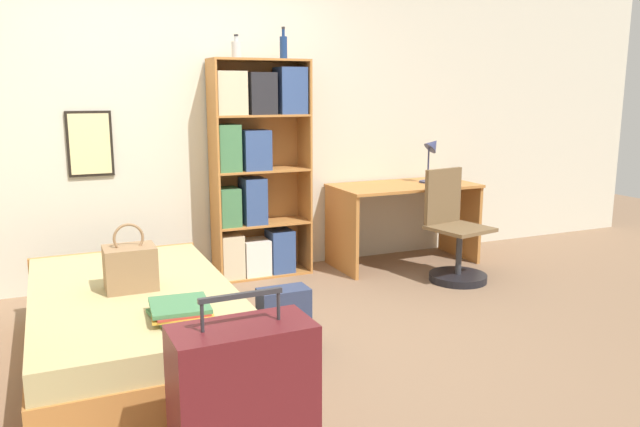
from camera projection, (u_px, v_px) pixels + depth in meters
ground_plane at (237, 344)px, 3.93m from camera, size 14.00×14.00×0.00m
wall_back at (178, 124)px, 5.10m from camera, size 10.00×0.09×2.60m
bed at (134, 324)px, 3.66m from camera, size 1.14×1.98×0.44m
handbag at (130, 267)px, 3.58m from camera, size 0.29×0.23×0.39m
book_stack_on_bed at (180, 310)px, 3.15m from camera, size 0.34×0.37×0.07m
suitcase at (244, 408)px, 2.44m from camera, size 0.56×0.29×0.82m
bookcase at (254, 171)px, 5.21m from camera, size 0.82×0.31×1.82m
bottle_green at (236, 49)px, 4.99m from camera, size 0.08×0.08×0.19m
bottle_brown at (283, 47)px, 5.10m from camera, size 0.06×0.06×0.26m
desk at (403, 208)px, 5.67m from camera, size 1.30×0.67×0.74m
desk_lamp at (432, 152)px, 5.71m from camera, size 0.21×0.16×0.43m
desk_chair at (454, 245)px, 5.22m from camera, size 0.51×0.52×0.93m
backpack at (284, 322)px, 3.75m from camera, size 0.30×0.20×0.41m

